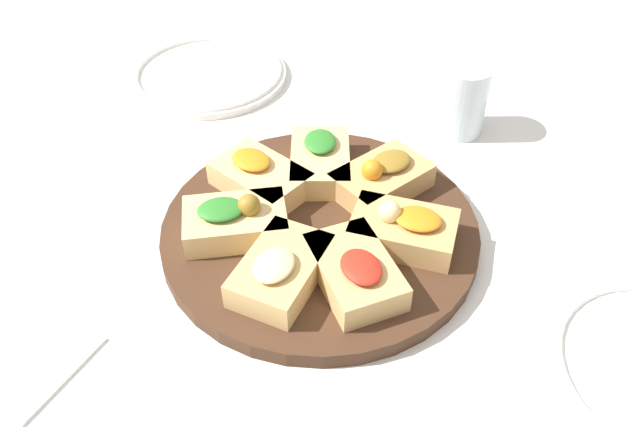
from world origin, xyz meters
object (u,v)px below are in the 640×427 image
water_glass (463,100)px  napkin_stack (19,353)px  serving_board (320,230)px  plate_left (209,74)px

water_glass → napkin_stack: (-0.31, -0.52, -0.05)m
serving_board → water_glass: (0.10, 0.27, 0.04)m
serving_board → napkin_stack: 0.33m
serving_board → water_glass: 0.29m
plate_left → napkin_stack: plate_left is taller
water_glass → serving_board: bearing=-110.6°
serving_board → napkin_stack: serving_board is taller
plate_left → water_glass: 0.39m
plate_left → serving_board: bearing=-42.4°
napkin_stack → water_glass: bearing=59.6°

